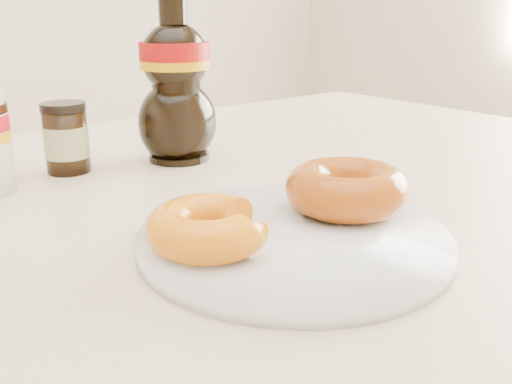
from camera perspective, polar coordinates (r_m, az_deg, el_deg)
dining_table at (r=0.61m, az=-6.66°, el=-8.56°), size 1.40×0.90×0.75m
plate at (r=0.48m, az=3.78°, el=-4.69°), size 0.26×0.26×0.01m
donut_bitten at (r=0.44m, az=-4.84°, el=-3.53°), size 0.11×0.11×0.03m
donut_whole at (r=0.52m, az=9.06°, el=0.37°), size 0.15×0.15×0.04m
syrup_bottle at (r=0.73m, az=-8.01°, el=10.90°), size 0.11×0.10×0.20m
dark_jar at (r=0.71m, az=-18.46°, el=5.09°), size 0.05×0.05×0.08m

